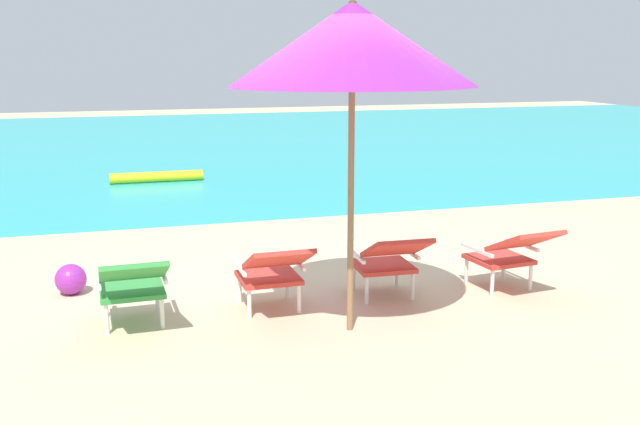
# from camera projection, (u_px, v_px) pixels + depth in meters

# --- Properties ---
(ground_plane) EXTENTS (40.00, 40.00, 0.00)m
(ground_plane) POSITION_uv_depth(u_px,v_px,m) (246.00, 211.00, 10.52)
(ground_plane) COLOR #CCB78E
(ocean_band) EXTENTS (40.00, 18.00, 0.01)m
(ocean_band) POSITION_uv_depth(u_px,v_px,m) (184.00, 144.00, 18.29)
(ocean_band) COLOR #28B2B7
(ocean_band) RESTS_ON ground_plane
(swim_buoy) EXTENTS (1.60, 0.18, 0.18)m
(swim_buoy) POSITION_uv_depth(u_px,v_px,m) (157.00, 177.00, 12.82)
(swim_buoy) COLOR yellow
(swim_buoy) RESTS_ON ocean_band
(lounge_chair_far_left) EXTENTS (0.56, 0.89, 0.68)m
(lounge_chair_far_left) POSITION_uv_depth(u_px,v_px,m) (133.00, 283.00, 5.90)
(lounge_chair_far_left) COLOR #338E3D
(lounge_chair_far_left) RESTS_ON ground_plane
(lounge_chair_near_left) EXTENTS (0.56, 0.88, 0.68)m
(lounge_chair_near_left) POSITION_uv_depth(u_px,v_px,m) (273.00, 270.00, 6.25)
(lounge_chair_near_left) COLOR red
(lounge_chair_near_left) RESTS_ON ground_plane
(lounge_chair_near_right) EXTENTS (0.57, 0.90, 0.68)m
(lounge_chair_near_right) POSITION_uv_depth(u_px,v_px,m) (389.00, 258.00, 6.60)
(lounge_chair_near_right) COLOR red
(lounge_chair_near_right) RESTS_ON ground_plane
(lounge_chair_far_right) EXTENTS (0.63, 0.93, 0.68)m
(lounge_chair_far_right) POSITION_uv_depth(u_px,v_px,m) (511.00, 251.00, 6.84)
(lounge_chair_far_right) COLOR red
(lounge_chair_far_right) RESTS_ON ground_plane
(beach_umbrella_center) EXTENTS (2.50, 2.50, 2.61)m
(beach_umbrella_center) POSITION_uv_depth(u_px,v_px,m) (352.00, 44.00, 5.50)
(beach_umbrella_center) COLOR olive
(beach_umbrella_center) RESTS_ON ground_plane
(beach_ball) EXTENTS (0.29, 0.29, 0.29)m
(beach_ball) POSITION_uv_depth(u_px,v_px,m) (71.00, 279.00, 6.84)
(beach_ball) COLOR purple
(beach_ball) RESTS_ON ground_plane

